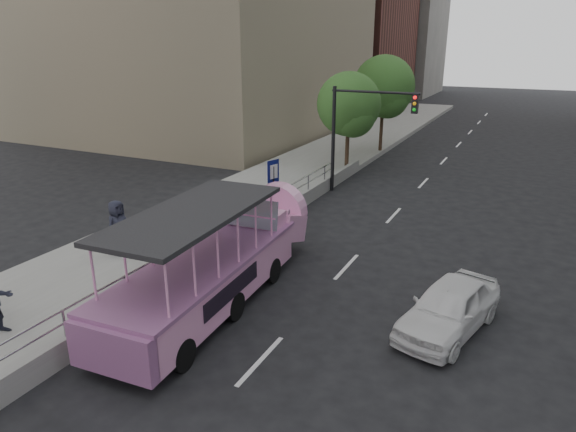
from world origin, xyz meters
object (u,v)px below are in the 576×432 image
object	(u,v)px
pedestrian_far	(118,227)
street_tree_far	(385,89)
parking_sign	(273,186)
traffic_signal	(357,123)
car	(449,307)
street_tree_near	(350,107)
duck_boat	(220,261)

from	to	relation	value
pedestrian_far	street_tree_far	xyz separation A→B (m)	(3.12, 20.90, 3.06)
parking_sign	traffic_signal	bearing A→B (deg)	78.22
car	street_tree_near	world-z (taller)	street_tree_near
pedestrian_far	traffic_signal	xyz separation A→B (m)	(4.52, 11.47, 2.25)
traffic_signal	street_tree_near	size ratio (longest dim) A/B	0.91
car	parking_sign	xyz separation A→B (m)	(-7.76, 4.92, 1.09)
car	pedestrian_far	world-z (taller)	pedestrian_far
duck_boat	street_tree_far	size ratio (longest dim) A/B	1.46
street_tree_far	duck_boat	bearing A→B (deg)	-86.14
traffic_signal	street_tree_far	bearing A→B (deg)	98.43
parking_sign	street_tree_far	world-z (taller)	street_tree_far
street_tree_near	duck_boat	bearing A→B (deg)	-83.93
car	street_tree_far	world-z (taller)	street_tree_far
pedestrian_far	street_tree_near	bearing A→B (deg)	-10.83
parking_sign	traffic_signal	xyz separation A→B (m)	(1.29, 6.19, 1.73)
car	parking_sign	bearing A→B (deg)	161.84
car	street_tree_far	xyz separation A→B (m)	(-7.87, 20.54, 3.63)
street_tree_far	parking_sign	bearing A→B (deg)	-89.61
duck_boat	parking_sign	bearing A→B (deg)	102.81
pedestrian_far	street_tree_far	size ratio (longest dim) A/B	0.29
pedestrian_far	street_tree_far	world-z (taller)	street_tree_far
duck_boat	traffic_signal	distance (m)	12.34
traffic_signal	car	bearing A→B (deg)	-59.79
car	pedestrian_far	bearing A→B (deg)	-163.95
pedestrian_far	street_tree_far	bearing A→B (deg)	-8.23
car	street_tree_far	size ratio (longest dim) A/B	0.61
pedestrian_far	street_tree_near	xyz separation A→B (m)	(2.92, 14.90, 2.58)
parking_sign	street_tree_far	distance (m)	15.83
car	duck_boat	bearing A→B (deg)	-156.90
car	parking_sign	size ratio (longest dim) A/B	1.40
street_tree_near	car	bearing A→B (deg)	-60.98
pedestrian_far	parking_sign	bearing A→B (deg)	-31.21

